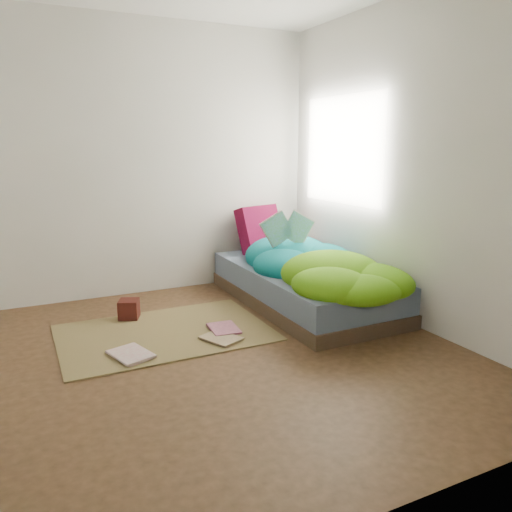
# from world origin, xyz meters

# --- Properties ---
(ground) EXTENTS (3.50, 3.50, 0.00)m
(ground) POSITION_xyz_m (0.00, 0.00, 0.00)
(ground) COLOR #3B2816
(ground) RESTS_ON ground
(room_walls) EXTENTS (3.54, 3.54, 2.62)m
(room_walls) POSITION_xyz_m (0.01, 0.01, 1.63)
(room_walls) COLOR silver
(room_walls) RESTS_ON ground
(bed) EXTENTS (1.00, 2.00, 0.34)m
(bed) POSITION_xyz_m (1.22, 0.72, 0.17)
(bed) COLOR #3E3022
(bed) RESTS_ON ground
(duvet) EXTENTS (0.96, 1.84, 0.34)m
(duvet) POSITION_xyz_m (1.22, 0.50, 0.51)
(duvet) COLOR #07747A
(duvet) RESTS_ON bed
(rug) EXTENTS (1.60, 1.10, 0.01)m
(rug) POSITION_xyz_m (-0.15, 0.55, 0.01)
(rug) COLOR brown
(rug) RESTS_ON ground
(pillow_floral) EXTENTS (0.63, 0.42, 0.14)m
(pillow_floral) POSITION_xyz_m (1.38, 1.49, 0.41)
(pillow_floral) COLOR beige
(pillow_floral) RESTS_ON bed
(pillow_magenta) EXTENTS (0.50, 0.28, 0.48)m
(pillow_magenta) POSITION_xyz_m (1.18, 1.55, 0.58)
(pillow_magenta) COLOR #46041F
(pillow_magenta) RESTS_ON bed
(open_book) EXTENTS (0.42, 0.16, 0.25)m
(open_book) POSITION_xyz_m (1.10, 0.80, 0.80)
(open_book) COLOR #2D8B39
(open_book) RESTS_ON duvet
(wooden_box) EXTENTS (0.21, 0.21, 0.16)m
(wooden_box) POSITION_xyz_m (-0.33, 1.00, 0.09)
(wooden_box) COLOR #3B120D
(wooden_box) RESTS_ON rug
(floor_book_a) EXTENTS (0.31, 0.37, 0.02)m
(floor_book_a) POSITION_xyz_m (-0.60, 0.18, 0.02)
(floor_book_a) COLOR silver
(floor_book_a) RESTS_ON rug
(floor_book_b) EXTENTS (0.24, 0.31, 0.03)m
(floor_book_b) POSITION_xyz_m (0.17, 0.38, 0.03)
(floor_book_b) COLOR #BB6C7E
(floor_book_b) RESTS_ON rug
(floor_book_c) EXTENTS (0.31, 0.35, 0.02)m
(floor_book_c) POSITION_xyz_m (0.09, 0.16, 0.02)
(floor_book_c) COLOR tan
(floor_book_c) RESTS_ON rug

